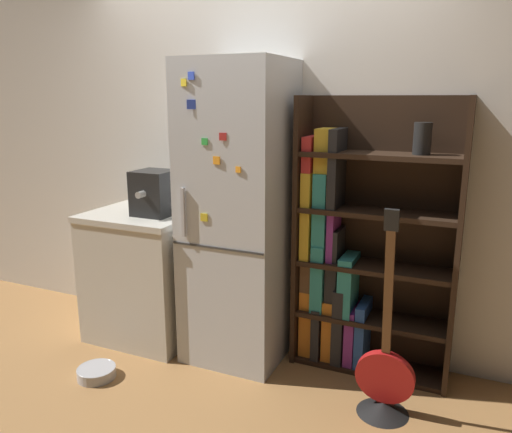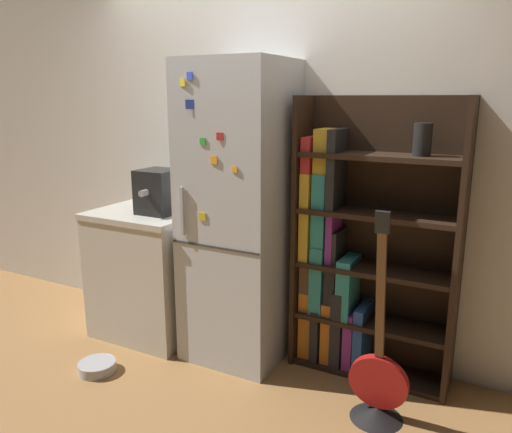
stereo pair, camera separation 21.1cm
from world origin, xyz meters
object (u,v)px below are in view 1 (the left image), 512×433
bookshelf (354,254)px  pet_bowl (97,372)px  refrigerator (239,215)px  espresso_machine (155,193)px  guitar (384,385)px

bookshelf → pet_bowl: (-1.39, -0.84, -0.71)m
refrigerator → espresso_machine: (-0.61, -0.05, 0.11)m
refrigerator → bookshelf: 0.77m
espresso_machine → guitar: bearing=-8.9°
espresso_machine → pet_bowl: size_ratio=1.32×
espresso_machine → pet_bowl: bearing=-96.0°
guitar → pet_bowl: size_ratio=5.03×
espresso_machine → guitar: (1.63, -0.26, -0.90)m
espresso_machine → pet_bowl: 1.20m
refrigerator → guitar: 1.33m
refrigerator → espresso_machine: 0.62m
refrigerator → bookshelf: bearing=14.0°
refrigerator → guitar: bearing=-16.7°
espresso_machine → guitar: 1.88m
refrigerator → pet_bowl: 1.32m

